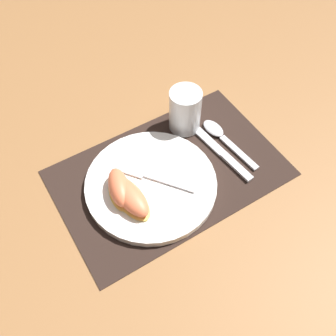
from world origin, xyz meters
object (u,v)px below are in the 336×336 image
juice_glass (185,112)px  citrus_wedge_1 (129,196)px  spoon (220,135)px  citrus_wedge_0 (120,189)px  knife (218,149)px  fork (148,175)px  plate (151,184)px

juice_glass → citrus_wedge_1: 0.24m
spoon → citrus_wedge_0: bearing=-174.4°
juice_glass → knife: bearing=-76.4°
juice_glass → knife: size_ratio=0.47×
spoon → citrus_wedge_0: size_ratio=1.69×
fork → citrus_wedge_0: (-0.07, -0.01, 0.02)m
citrus_wedge_0 → citrus_wedge_1: bearing=-71.8°
knife → fork: bearing=176.1°
citrus_wedge_0 → spoon: bearing=5.6°
spoon → citrus_wedge_0: (-0.27, -0.03, 0.03)m
knife → spoon: (0.03, 0.03, 0.00)m
plate → fork: 0.02m
knife → fork: size_ratio=1.43×
citrus_wedge_0 → plate: bearing=-8.2°
juice_glass → fork: 0.18m
plate → fork: bearing=81.2°
plate → citrus_wedge_0: 0.07m
knife → juice_glass: bearing=103.6°
plate → juice_glass: bearing=34.8°
fork → citrus_wedge_1: size_ratio=1.26×
spoon → juice_glass: bearing=127.1°
knife → citrus_wedge_1: citrus_wedge_1 is taller
citrus_wedge_0 → citrus_wedge_1: (0.01, -0.03, -0.00)m
knife → fork: (-0.17, 0.01, 0.02)m
fork → citrus_wedge_1: (-0.06, -0.03, 0.01)m
fork → citrus_wedge_0: bearing=-173.6°
spoon → citrus_wedge_1: bearing=-168.7°
juice_glass → knife: (0.02, -0.10, -0.04)m
plate → fork: size_ratio=1.76×
spoon → citrus_wedge_0: citrus_wedge_0 is taller
plate → juice_glass: size_ratio=2.64×
juice_glass → citrus_wedge_0: (-0.22, -0.10, -0.01)m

